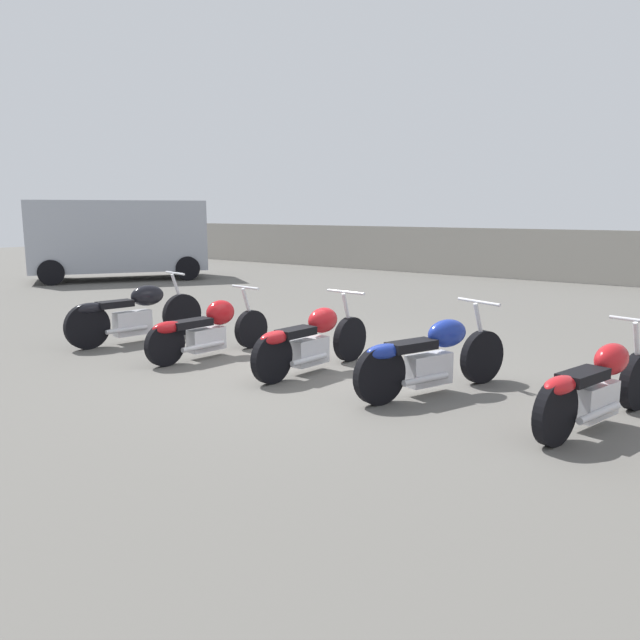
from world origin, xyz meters
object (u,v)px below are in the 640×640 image
(motorcycle_slot_3, at_px, (431,356))
(motorcycle_slot_4, at_px, (598,386))
(motorcycle_slot_0, at_px, (135,313))
(motorcycle_slot_2, at_px, (312,340))
(parked_van, at_px, (119,236))
(motorcycle_slot_1, at_px, (208,329))

(motorcycle_slot_3, xyz_separation_m, motorcycle_slot_4, (1.74, -0.06, -0.03))
(motorcycle_slot_0, xyz_separation_m, motorcycle_slot_2, (3.32, 0.18, -0.04))
(motorcycle_slot_0, height_order, parked_van, parked_van)
(motorcycle_slot_0, bearing_deg, motorcycle_slot_1, 8.95)
(motorcycle_slot_2, relative_size, parked_van, 0.40)
(motorcycle_slot_2, distance_m, motorcycle_slot_3, 1.64)
(motorcycle_slot_4, bearing_deg, motorcycle_slot_1, -164.35)
(motorcycle_slot_4, bearing_deg, motorcycle_slot_3, -168.55)
(motorcycle_slot_0, relative_size, parked_van, 0.43)
(motorcycle_slot_0, xyz_separation_m, motorcycle_slot_3, (4.96, 0.22, -0.02))
(motorcycle_slot_1, relative_size, parked_van, 0.40)
(motorcycle_slot_0, bearing_deg, motorcycle_slot_2, 13.00)
(parked_van, bearing_deg, motorcycle_slot_1, 3.58)
(motorcycle_slot_1, height_order, parked_van, parked_van)
(motorcycle_slot_0, distance_m, motorcycle_slot_3, 4.96)
(motorcycle_slot_3, bearing_deg, motorcycle_slot_2, -158.39)
(motorcycle_slot_0, relative_size, motorcycle_slot_1, 1.09)
(motorcycle_slot_0, distance_m, motorcycle_slot_4, 6.71)
(motorcycle_slot_0, xyz_separation_m, motorcycle_slot_1, (1.66, -0.03, -0.05))
(motorcycle_slot_2, height_order, motorcycle_slot_3, motorcycle_slot_3)
(motorcycle_slot_0, distance_m, motorcycle_slot_1, 1.66)
(motorcycle_slot_1, height_order, motorcycle_slot_2, motorcycle_slot_2)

